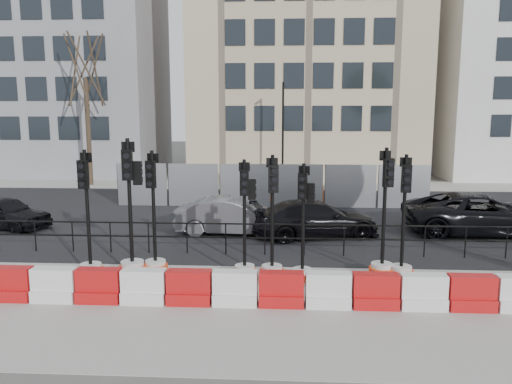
# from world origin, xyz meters

# --- Properties ---
(ground) EXTENTS (120.00, 120.00, 0.00)m
(ground) POSITION_xyz_m (0.00, 0.00, 0.00)
(ground) COLOR #51514C
(ground) RESTS_ON ground
(sidewalk_near) EXTENTS (40.00, 6.00, 0.02)m
(sidewalk_near) POSITION_xyz_m (0.00, -3.00, 0.01)
(sidewalk_near) COLOR gray
(sidewalk_near) RESTS_ON ground
(road) EXTENTS (40.00, 14.00, 0.03)m
(road) POSITION_xyz_m (0.00, 7.00, 0.01)
(road) COLOR black
(road) RESTS_ON ground
(sidewalk_far) EXTENTS (40.00, 4.00, 0.02)m
(sidewalk_far) POSITION_xyz_m (0.00, 16.00, 0.01)
(sidewalk_far) COLOR gray
(sidewalk_far) RESTS_ON ground
(building_grey) EXTENTS (11.00, 9.06, 14.00)m
(building_grey) POSITION_xyz_m (-14.00, 21.99, 7.00)
(building_grey) COLOR gray
(building_grey) RESTS_ON ground
(building_cream) EXTENTS (15.00, 10.06, 18.00)m
(building_cream) POSITION_xyz_m (2.00, 21.99, 9.00)
(building_cream) COLOR #C8B092
(building_cream) RESTS_ON ground
(kerb_railing) EXTENTS (18.00, 0.04, 1.00)m
(kerb_railing) POSITION_xyz_m (0.00, 1.20, 0.69)
(kerb_railing) COLOR black
(kerb_railing) RESTS_ON ground
(heras_fencing) EXTENTS (14.33, 1.72, 2.00)m
(heras_fencing) POSITION_xyz_m (-0.49, 9.71, 0.71)
(heras_fencing) COLOR #979BA0
(heras_fencing) RESTS_ON ground
(lamp_post_far) EXTENTS (0.12, 0.56, 6.00)m
(lamp_post_far) POSITION_xyz_m (0.50, 14.98, 3.22)
(lamp_post_far) COLOR black
(lamp_post_far) RESTS_ON ground
(tree_bare_far) EXTENTS (2.00, 2.00, 9.00)m
(tree_bare_far) POSITION_xyz_m (-11.00, 15.50, 6.65)
(tree_bare_far) COLOR #473828
(tree_bare_far) RESTS_ON ground
(barrier_row) EXTENTS (16.75, 0.50, 0.80)m
(barrier_row) POSITION_xyz_m (0.00, -2.80, 0.37)
(barrier_row) COLOR red
(barrier_row) RESTS_ON ground
(traffic_signal_a) EXTENTS (0.67, 0.67, 3.41)m
(traffic_signal_a) POSITION_xyz_m (-4.49, -1.24, 0.70)
(traffic_signal_a) COLOR beige
(traffic_signal_a) RESTS_ON ground
(traffic_signal_b) EXTENTS (0.73, 0.73, 3.69)m
(traffic_signal_b) POSITION_xyz_m (-3.42, -1.05, 0.88)
(traffic_signal_b) COLOR beige
(traffic_signal_b) RESTS_ON ground
(traffic_signal_c) EXTENTS (0.66, 0.66, 3.36)m
(traffic_signal_c) POSITION_xyz_m (-2.87, -0.83, 0.69)
(traffic_signal_c) COLOR beige
(traffic_signal_c) RESTS_ON ground
(traffic_signal_d) EXTENTS (0.62, 0.62, 3.16)m
(traffic_signal_d) POSITION_xyz_m (-0.43, -1.05, 0.75)
(traffic_signal_d) COLOR beige
(traffic_signal_d) RESTS_ON ground
(traffic_signal_e) EXTENTS (0.65, 0.65, 3.29)m
(traffic_signal_e) POSITION_xyz_m (0.27, -1.07, 0.68)
(traffic_signal_e) COLOR beige
(traffic_signal_e) RESTS_ON ground
(traffic_signal_f) EXTENTS (0.61, 0.61, 3.09)m
(traffic_signal_f) POSITION_xyz_m (1.06, -1.22, 0.74)
(traffic_signal_f) COLOR beige
(traffic_signal_f) RESTS_ON ground
(traffic_signal_g) EXTENTS (0.68, 0.68, 3.46)m
(traffic_signal_g) POSITION_xyz_m (3.17, -0.79, 0.71)
(traffic_signal_g) COLOR beige
(traffic_signal_g) RESTS_ON ground
(traffic_signal_h) EXTENTS (0.65, 0.65, 3.30)m
(traffic_signal_h) POSITION_xyz_m (3.63, -0.92, 0.68)
(traffic_signal_h) COLOR beige
(traffic_signal_h) RESTS_ON ground
(car_a) EXTENTS (3.38, 4.37, 1.22)m
(car_a) POSITION_xyz_m (-9.90, 4.23, 0.61)
(car_a) COLOR black
(car_a) RESTS_ON ground
(car_b) EXTENTS (1.77, 4.15, 1.33)m
(car_b) POSITION_xyz_m (-1.27, 3.82, 0.66)
(car_b) COLOR #57585D
(car_b) RESTS_ON ground
(car_c) EXTENTS (3.84, 5.31, 1.30)m
(car_c) POSITION_xyz_m (1.69, 3.57, 0.65)
(car_c) COLOR black
(car_c) RESTS_ON ground
(car_d) EXTENTS (2.46, 5.34, 1.48)m
(car_d) POSITION_xyz_m (7.60, 4.32, 0.74)
(car_d) COLOR black
(car_d) RESTS_ON ground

